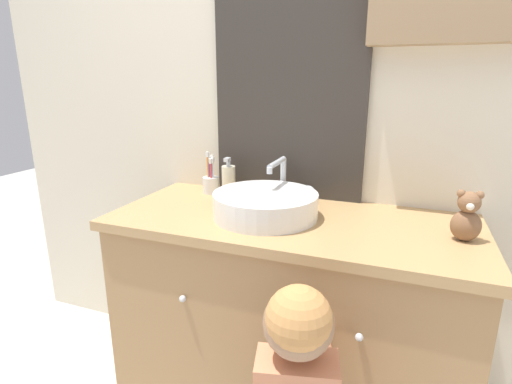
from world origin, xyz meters
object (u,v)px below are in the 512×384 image
(toothbrush_holder, at_px, (211,183))
(teddy_bear, at_px, (467,217))
(sink_basin, at_px, (266,204))
(soap_dispenser, at_px, (229,180))

(toothbrush_holder, bearing_deg, teddy_bear, -11.52)
(sink_basin, distance_m, soap_dispenser, 0.32)
(toothbrush_holder, relative_size, teddy_bear, 1.13)
(sink_basin, distance_m, toothbrush_holder, 0.39)
(soap_dispenser, height_order, teddy_bear, soap_dispenser)
(toothbrush_holder, bearing_deg, sink_basin, -31.88)
(teddy_bear, bearing_deg, toothbrush_holder, 168.48)
(soap_dispenser, relative_size, teddy_bear, 1.02)
(sink_basin, relative_size, teddy_bear, 2.69)
(toothbrush_holder, distance_m, teddy_bear, 1.02)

